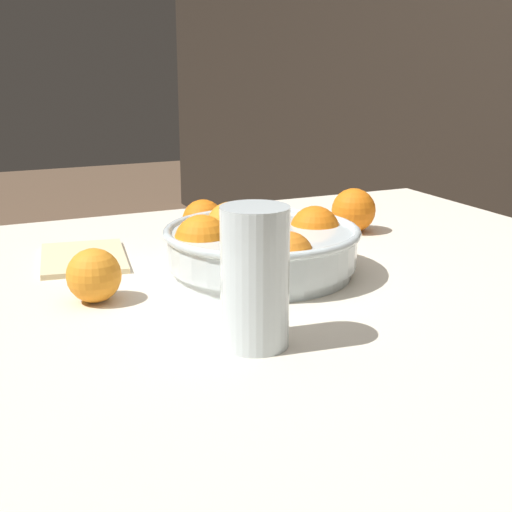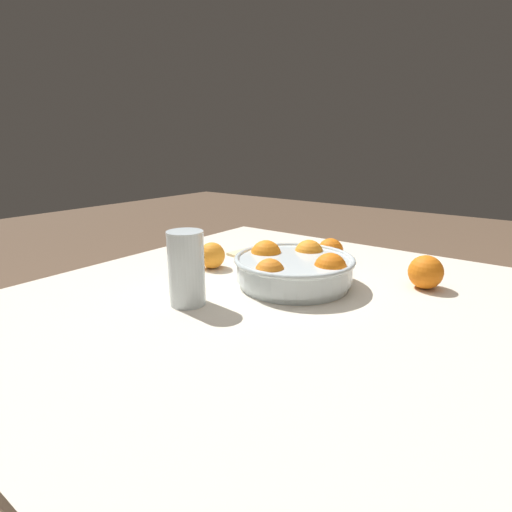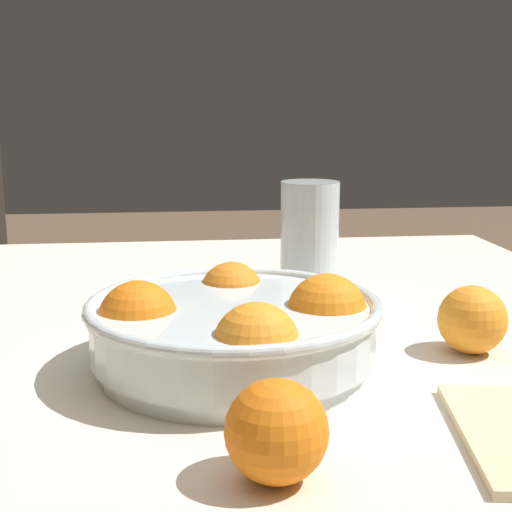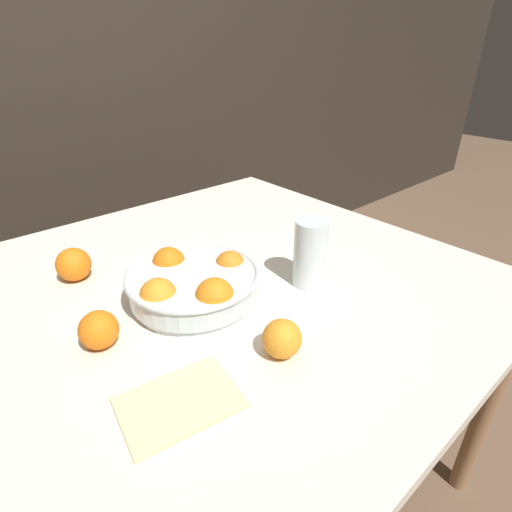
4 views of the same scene
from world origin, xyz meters
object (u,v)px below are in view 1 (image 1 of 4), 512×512
Objects in this scene: orange_loose_front at (203,220)px; orange_loose_aside at (94,275)px; orange_loose_near_bowl at (354,210)px; fruit_bowl at (261,246)px; juice_glass at (255,284)px.

orange_loose_aside is at bearing -45.44° from orange_loose_front.
orange_loose_near_bowl reaches higher than orange_loose_aside.
fruit_bowl is at bearing 94.84° from orange_loose_aside.
orange_loose_front is (-0.21, -0.01, -0.01)m from fruit_bowl.
orange_loose_near_bowl is at bearing 79.39° from orange_loose_front.
orange_loose_aside is (0.23, -0.24, -0.00)m from orange_loose_front.
orange_loose_near_bowl is 0.27m from orange_loose_front.
orange_loose_front is at bearing 166.76° from juice_glass.
juice_glass is at bearing -26.07° from fruit_bowl.
juice_glass is 2.21× the size of orange_loose_aside.
orange_loose_near_bowl is 0.53m from orange_loose_aside.
orange_loose_front is at bearing 134.56° from orange_loose_aside.
orange_loose_front is at bearing -177.22° from fruit_bowl.
fruit_bowl is 0.21m from orange_loose_front.
juice_glass is 0.25m from orange_loose_aside.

